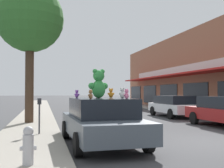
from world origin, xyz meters
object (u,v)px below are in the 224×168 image
parking_meter (39,111)px  teddy_bear_brown (91,95)px  teddy_bear_orange (111,93)px  teddy_bear_white (122,93)px  teddy_bear_giant (99,84)px  plush_art_car (102,120)px  street_tree (30,20)px  teddy_bear_purple (77,94)px  teddy_bear_red (98,94)px  teddy_bear_pink (127,94)px  fire_hydrant (28,146)px  parked_car_far_right (174,105)px

parking_meter → teddy_bear_brown: bearing=-64.8°
teddy_bear_orange → parking_meter: (-2.39, 1.05, -0.64)m
teddy_bear_white → teddy_bear_giant: bearing=16.4°
plush_art_car → teddy_bear_orange: bearing=56.3°
teddy_bear_orange → street_tree: (-2.93, 5.05, 3.64)m
teddy_bear_purple → street_tree: bearing=-33.9°
teddy_bear_red → teddy_bear_purple: size_ratio=1.07×
teddy_bear_pink → teddy_bear_orange: teddy_bear_orange is taller
teddy_bear_white → teddy_bear_red: 1.09m
teddy_bear_orange → parking_meter: size_ratio=0.26×
teddy_bear_giant → teddy_bear_white: (0.68, -0.40, -0.29)m
teddy_bear_purple → teddy_bear_brown: teddy_bear_purple is taller
teddy_bear_purple → fire_hydrant: 3.94m
teddy_bear_giant → teddy_bear_purple: 0.98m
parked_car_far_right → parking_meter: 10.87m
teddy_bear_red → teddy_bear_pink: bearing=89.2°
plush_art_car → parked_car_far_right: bearing=50.2°
teddy_bear_purple → teddy_bear_pink: bearing=154.2°
teddy_bear_purple → fire_hydrant: size_ratio=0.34×
teddy_bear_red → parked_car_far_right: (6.64, 7.75, -0.81)m
teddy_bear_red → parked_car_far_right: teddy_bear_red is taller
plush_art_car → street_tree: 7.75m
teddy_bear_giant → parking_meter: 2.60m
parking_meter → parked_car_far_right: bearing=38.0°
parked_car_far_right → fire_hydrant: parked_car_far_right is taller
teddy_bear_red → parking_meter: bearing=-42.6°
street_tree → teddy_bear_orange: bearing=-59.9°
teddy_bear_orange → parked_car_far_right: teddy_bear_orange is taller
teddy_bear_giant → teddy_bear_white: bearing=134.7°
teddy_bear_giant → teddy_bear_purple: teddy_bear_giant is taller
teddy_bear_white → teddy_bear_pink: 1.03m
teddy_bear_giant → parked_car_far_right: 10.68m
street_tree → teddy_bear_purple: bearing=-69.9°
parked_car_far_right → street_tree: street_tree is taller
teddy_bear_brown → street_tree: bearing=-124.0°
parking_meter → teddy_bear_red: bearing=-28.6°
teddy_bear_purple → parking_meter: (-1.24, 0.86, -0.62)m
street_tree → fire_hydrant: street_tree is taller
teddy_bear_purple → teddy_bear_orange: bearing=-153.5°
teddy_bear_pink → teddy_bear_brown: teddy_bear_pink is taller
parked_car_far_right → parking_meter: size_ratio=3.62×
teddy_bear_orange → teddy_bear_purple: 1.16m
teddy_bear_giant → parking_meter: teddy_bear_giant is taller
teddy_bear_white → teddy_bear_purple: (-1.30, 1.09, -0.03)m
teddy_bear_orange → teddy_bear_purple: teddy_bear_orange is taller
street_tree → teddy_bear_pink: bearing=-67.3°
teddy_bear_white → teddy_bear_brown: (-1.17, -0.98, -0.04)m
teddy_bear_purple → street_tree: size_ratio=0.04×
teddy_bear_white → fire_hydrant: bearing=88.7°
teddy_bear_white → teddy_bear_pink: size_ratio=1.20×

